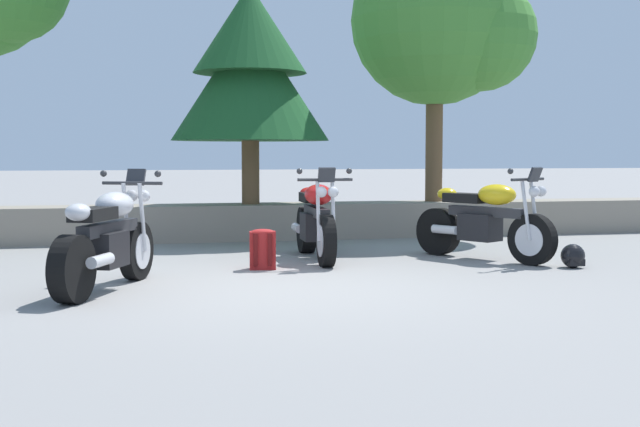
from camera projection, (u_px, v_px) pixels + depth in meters
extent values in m
plane|color=gray|center=(280.00, 288.00, 8.40)|extent=(120.00, 120.00, 0.00)
cube|color=gray|center=(226.00, 222.00, 13.05)|extent=(36.00, 0.80, 0.55)
cylinder|color=black|center=(136.00, 251.00, 8.92)|extent=(0.38, 0.62, 0.62)
cylinder|color=black|center=(72.00, 269.00, 7.51)|extent=(0.41, 0.64, 0.62)
cylinder|color=silver|center=(136.00, 251.00, 8.92)|extent=(0.30, 0.42, 0.38)
cube|color=black|center=(104.00, 250.00, 8.16)|extent=(0.48, 0.57, 0.34)
cube|color=#2D2D30|center=(109.00, 228.00, 8.24)|extent=(0.57, 1.06, 0.12)
ellipsoid|color=#BCBCC1|center=(115.00, 205.00, 8.37)|extent=(0.52, 0.61, 0.26)
cube|color=black|center=(93.00, 214.00, 7.91)|extent=(0.46, 0.62, 0.12)
ellipsoid|color=#BCBCC1|center=(78.00, 212.00, 7.61)|extent=(0.31, 0.34, 0.16)
cylinder|color=#2D2D30|center=(132.00, 183.00, 8.79)|extent=(0.62, 0.30, 0.04)
sphere|color=silver|center=(131.00, 196.00, 8.95)|extent=(0.13, 0.13, 0.13)
sphere|color=silver|center=(144.00, 196.00, 8.93)|extent=(0.13, 0.13, 0.13)
cube|color=#26282D|center=(136.00, 177.00, 8.88)|extent=(0.22, 0.17, 0.18)
cylinder|color=silver|center=(100.00, 261.00, 7.71)|extent=(0.25, 0.39, 0.11)
cylinder|color=silver|center=(126.00, 217.00, 8.87)|extent=(0.11, 0.17, 0.73)
cylinder|color=silver|center=(142.00, 217.00, 8.84)|extent=(0.11, 0.17, 0.73)
sphere|color=#2D2D30|center=(103.00, 174.00, 8.80)|extent=(0.07, 0.07, 0.07)
sphere|color=#2D2D30|center=(158.00, 174.00, 8.69)|extent=(0.07, 0.07, 0.07)
cylinder|color=black|center=(326.00, 241.00, 9.93)|extent=(0.17, 0.63, 0.62)
cylinder|color=black|center=(306.00, 230.00, 11.34)|extent=(0.21, 0.63, 0.62)
cylinder|color=silver|center=(326.00, 241.00, 9.93)|extent=(0.18, 0.39, 0.38)
cube|color=black|center=(315.00, 227.00, 10.68)|extent=(0.34, 0.49, 0.34)
cube|color=#2D2D30|center=(316.00, 212.00, 10.57)|extent=(0.19, 1.11, 0.12)
ellipsoid|color=red|center=(318.00, 195.00, 10.40)|extent=(0.36, 0.53, 0.26)
cube|color=black|center=(312.00, 198.00, 10.88)|extent=(0.28, 0.57, 0.12)
ellipsoid|color=red|center=(308.00, 193.00, 11.17)|extent=(0.23, 0.29, 0.16)
cylinder|color=#2D2D30|center=(325.00, 180.00, 9.96)|extent=(0.66, 0.06, 0.04)
sphere|color=silver|center=(333.00, 192.00, 9.84)|extent=(0.13, 0.13, 0.13)
sphere|color=silver|center=(321.00, 192.00, 9.82)|extent=(0.13, 0.13, 0.13)
cube|color=#26282D|center=(327.00, 175.00, 9.85)|extent=(0.20, 0.10, 0.18)
cylinder|color=silver|center=(297.00, 228.00, 11.08)|extent=(0.13, 0.38, 0.11)
cylinder|color=silver|center=(333.00, 210.00, 9.96)|extent=(0.05, 0.17, 0.73)
cylinder|color=silver|center=(318.00, 210.00, 9.93)|extent=(0.05, 0.17, 0.73)
sphere|color=#2D2D30|center=(349.00, 171.00, 10.04)|extent=(0.07, 0.07, 0.07)
sphere|color=#2D2D30|center=(299.00, 171.00, 9.94)|extent=(0.07, 0.07, 0.07)
cylinder|color=black|center=(532.00, 240.00, 10.07)|extent=(0.43, 0.61, 0.62)
cylinder|color=black|center=(438.00, 231.00, 11.13)|extent=(0.46, 0.63, 0.62)
cylinder|color=silver|center=(532.00, 240.00, 10.07)|extent=(0.33, 0.41, 0.38)
cube|color=black|center=(480.00, 227.00, 10.63)|extent=(0.52, 0.58, 0.34)
cube|color=#2D2D30|center=(487.00, 212.00, 10.54)|extent=(0.67, 1.02, 0.12)
ellipsoid|color=yellow|center=(497.00, 195.00, 10.42)|extent=(0.55, 0.62, 0.26)
cube|color=black|center=(466.00, 198.00, 10.77)|extent=(0.50, 0.62, 0.12)
ellipsoid|color=yellow|center=(447.00, 194.00, 10.99)|extent=(0.33, 0.35, 0.16)
cylinder|color=#2D2D30|center=(528.00, 179.00, 10.08)|extent=(0.59, 0.36, 0.04)
sphere|color=silver|center=(541.00, 191.00, 10.04)|extent=(0.13, 0.13, 0.13)
sphere|color=silver|center=(534.00, 192.00, 9.94)|extent=(0.13, 0.13, 0.13)
cube|color=#26282D|center=(535.00, 174.00, 10.00)|extent=(0.22, 0.18, 0.18)
cylinder|color=silver|center=(445.00, 230.00, 10.84)|extent=(0.28, 0.38, 0.11)
cylinder|color=silver|center=(534.00, 209.00, 10.14)|extent=(0.12, 0.16, 0.73)
cylinder|color=silver|center=(526.00, 210.00, 10.02)|extent=(0.12, 0.16, 0.73)
sphere|color=#2D2D30|center=(539.00, 171.00, 10.31)|extent=(0.07, 0.07, 0.07)
sphere|color=#2D2D30|center=(510.00, 171.00, 9.90)|extent=(0.07, 0.07, 0.07)
cube|color=#A31E1E|center=(263.00, 250.00, 9.73)|extent=(0.32, 0.22, 0.44)
cube|color=#A31E1E|center=(262.00, 253.00, 9.85)|extent=(0.24, 0.08, 0.24)
ellipsoid|color=#A31E1E|center=(263.00, 232.00, 9.72)|extent=(0.31, 0.21, 0.08)
cube|color=#591010|center=(256.00, 250.00, 9.62)|extent=(0.05, 0.04, 0.37)
cube|color=#591010|center=(270.00, 250.00, 9.63)|extent=(0.05, 0.04, 0.37)
sphere|color=black|center=(573.00, 256.00, 9.88)|extent=(0.28, 0.28, 0.28)
ellipsoid|color=black|center=(576.00, 256.00, 9.80)|extent=(0.23, 0.06, 0.12)
cube|color=black|center=(576.00, 263.00, 9.81)|extent=(0.20, 0.08, 0.08)
cylinder|color=brown|center=(250.00, 162.00, 13.06)|extent=(0.27, 0.27, 1.32)
cone|color=#194C23|center=(250.00, 79.00, 12.97)|extent=(2.44, 2.44, 1.88)
cone|color=#194C23|center=(250.00, 29.00, 12.91)|extent=(1.76, 1.76, 1.35)
cylinder|color=brown|center=(434.00, 143.00, 13.82)|extent=(0.28, 0.28, 1.91)
sphere|color=#428433|center=(435.00, 21.00, 13.68)|extent=(2.74, 2.74, 2.74)
sphere|color=#428433|center=(481.00, 35.00, 13.44)|extent=(1.78, 1.78, 1.78)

